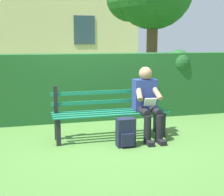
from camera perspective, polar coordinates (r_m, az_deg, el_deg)
The scene contains 5 objects.
ground at distance 5.20m, azimuth -0.28°, elevation -7.39°, with size 60.00×60.00×0.00m, color #477533.
park_bench at distance 5.15m, azimuth -0.45°, elevation -2.60°, with size 1.90×0.47×0.88m.
person_seated at distance 5.14m, azimuth 6.47°, elevation -0.51°, with size 0.44×0.73×1.18m.
hedge_backdrop at distance 6.43m, azimuth -3.62°, elevation 2.37°, with size 6.34×0.67×1.42m.
backpack at distance 4.76m, azimuth 2.54°, elevation -6.39°, with size 0.28×0.26×0.44m.
Camera 1 is at (1.23, 4.80, 1.58)m, focal length 49.68 mm.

